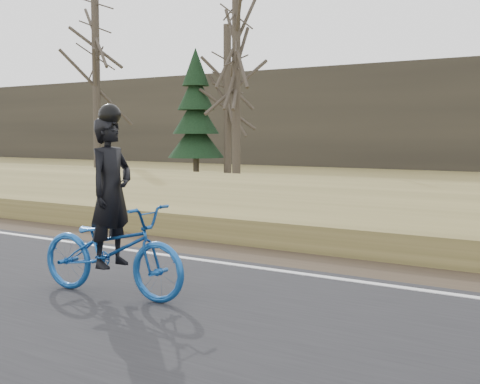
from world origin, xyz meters
The scene contains 12 objects.
ground centered at (0.00, 0.00, 0.00)m, with size 120.00×120.00×0.00m, color #97894D.
edge_line centered at (0.00, 0.20, 0.07)m, with size 120.00×0.12×0.01m, color silver.
shoulder centered at (0.00, 1.20, 0.02)m, with size 120.00×1.60×0.04m, color #473A2B.
embankment centered at (0.00, 4.20, 0.22)m, with size 120.00×5.00×0.44m, color #97894D.
ballast centered at (0.00, 8.00, 0.23)m, with size 120.00×3.00×0.45m, color slate.
railroad centered at (0.00, 8.00, 0.53)m, with size 120.00×2.40×0.29m.
treeline_backdrop centered at (0.00, 30.00, 3.00)m, with size 120.00×4.00×6.00m, color #383328.
cyclist centered at (5.16, -2.13, 0.77)m, with size 2.12×0.90×2.25m.
bare_tree_far_left centered at (-12.33, 13.97, 4.28)m, with size 0.36×0.36×8.56m, color #453E32.
bare_tree_left centered at (-6.96, 16.83, 3.42)m, with size 0.36×0.36×6.85m, color #453E32.
bare_tree_near_left centered at (-5.03, 14.80, 3.68)m, with size 0.36×0.36×7.37m, color #453E32.
conifer centered at (-8.47, 16.45, 2.79)m, with size 2.60×2.60×5.90m.
Camera 1 is at (10.84, -7.62, 1.96)m, focal length 50.00 mm.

